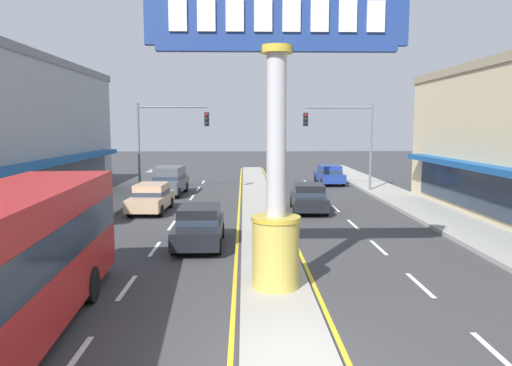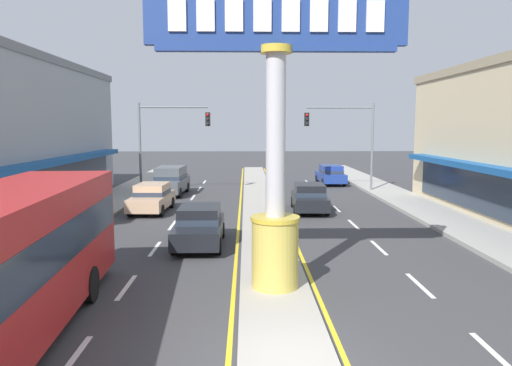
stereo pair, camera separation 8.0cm
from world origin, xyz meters
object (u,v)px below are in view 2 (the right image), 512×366
traffic_light_right_side (347,132)px  sedan_kerb_right (152,197)px  district_sign (276,139)px  sedan_near_right_lane (309,197)px  sedan_mid_left_lane (199,225)px  suv_near_left_lane (171,180)px  traffic_light_left_side (166,132)px  sedan_far_left_oncoming (331,175)px

traffic_light_right_side → sedan_kerb_right: size_ratio=1.42×
district_sign → sedan_near_right_lane: bearing=78.3°
district_sign → sedan_mid_left_lane: size_ratio=1.92×
district_sign → suv_near_left_lane: district_sign is taller
sedan_mid_left_lane → sedan_kerb_right: same height
sedan_mid_left_lane → traffic_light_right_side: bearing=59.2°
traffic_light_left_side → sedan_mid_left_lane: bearing=-75.8°
district_sign → sedan_near_right_lane: size_ratio=1.89×
sedan_near_right_lane → sedan_kerb_right: (-8.57, 0.11, 0.00)m
district_sign → sedan_kerb_right: bearing=114.7°
sedan_mid_left_lane → suv_near_left_lane: bearing=103.2°
traffic_light_left_side → suv_near_left_lane: bearing=-31.3°
district_sign → traffic_light_right_side: (6.22, 20.28, -0.05)m
sedan_near_right_lane → sedan_far_left_oncoming: bearing=74.9°
district_sign → sedan_kerb_right: (-5.94, 12.88, -3.50)m
traffic_light_left_side → sedan_near_right_lane: bearing=-37.6°
sedan_mid_left_lane → sedan_far_left_oncoming: bearing=66.4°
sedan_near_right_lane → sedan_mid_left_lane: (-5.27, -7.37, 0.00)m
traffic_light_left_side → sedan_near_right_lane: size_ratio=1.42×
sedan_mid_left_lane → sedan_far_left_oncoming: (8.58, 19.61, 0.00)m
sedan_far_left_oncoming → sedan_kerb_right: size_ratio=1.00×
sedan_mid_left_lane → traffic_light_left_side: bearing=104.2°
sedan_near_right_lane → sedan_far_left_oncoming: size_ratio=1.00×
district_sign → sedan_mid_left_lane: (-2.64, 5.40, -3.50)m
district_sign → sedan_near_right_lane: 13.50m
sedan_far_left_oncoming → sedan_kerb_right: bearing=-134.4°
suv_near_left_lane → sedan_mid_left_lane: bearing=-76.8°
traffic_light_right_side → sedan_mid_left_lane: traffic_light_right_side is taller
district_sign → suv_near_left_lane: 20.58m
traffic_light_left_side → suv_near_left_lane: 3.28m
sedan_near_right_lane → sedan_far_left_oncoming: 12.68m
sedan_far_left_oncoming → sedan_kerb_right: (-11.88, -12.13, 0.00)m
district_sign → sedan_mid_left_lane: bearing=116.1°
traffic_light_left_side → sedan_mid_left_lane: (3.59, -14.20, -3.46)m
sedan_near_right_lane → district_sign: bearing=-101.7°
traffic_light_left_side → suv_near_left_lane: size_ratio=1.32×
traffic_light_right_side → suv_near_left_lane: size_ratio=1.32×
sedan_far_left_oncoming → district_sign: bearing=-103.4°
suv_near_left_lane → sedan_kerb_right: (-0.00, -6.54, -0.20)m
suv_near_left_lane → sedan_mid_left_lane: (3.30, -14.02, -0.20)m
suv_near_left_lane → sedan_mid_left_lane: suv_near_left_lane is taller
district_sign → suv_near_left_lane: bearing=107.0°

